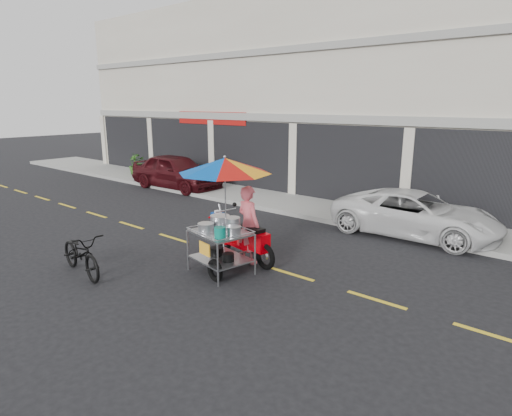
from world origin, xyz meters
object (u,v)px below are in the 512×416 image
Objects in this scene: maroon_sedan at (176,171)px; white_pickup at (415,214)px; food_vendor_rig at (232,198)px; near_bicycle at (81,254)px.

maroon_sedan reaches higher than white_pickup.
white_pickup is at bearing -93.00° from maroon_sedan.
food_vendor_rig reaches higher than maroon_sedan.
food_vendor_rig reaches higher than near_bicycle.
near_bicycle is at bearing -144.25° from maroon_sedan.
near_bicycle is 0.71× the size of food_vendor_rig.
white_pickup is 1.74× the size of food_vendor_rig.
maroon_sedan is 9.68m from near_bicycle.
maroon_sedan is 9.79m from food_vendor_rig.
white_pickup is at bearing 76.68° from food_vendor_rig.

